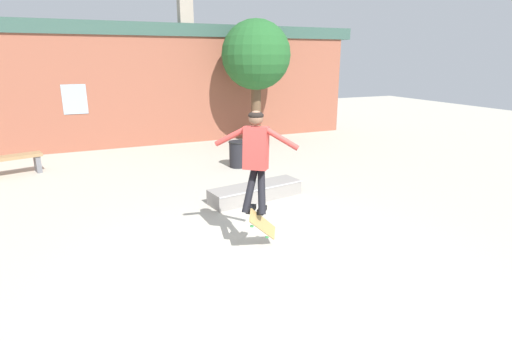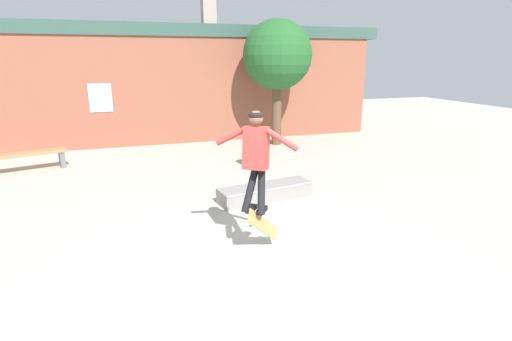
{
  "view_description": "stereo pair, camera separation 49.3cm",
  "coord_description": "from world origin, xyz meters",
  "px_view_note": "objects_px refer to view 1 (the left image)",
  "views": [
    {
      "loc": [
        -2.15,
        -4.67,
        2.89
      ],
      "look_at": [
        0.08,
        0.46,
        1.29
      ],
      "focal_mm": 28.0,
      "sensor_mm": 36.0,
      "label": 1
    },
    {
      "loc": [
        -1.69,
        -4.85,
        2.89
      ],
      "look_at": [
        0.08,
        0.46,
        1.29
      ],
      "focal_mm": 28.0,
      "sensor_mm": 36.0,
      "label": 2
    }
  ],
  "objects_px": {
    "skateboard_flipping": "(263,225)",
    "tree_right": "(256,56)",
    "trash_bin": "(238,153)",
    "skate_ledge": "(256,192)",
    "skater": "(256,153)"
  },
  "relations": [
    {
      "from": "tree_right",
      "to": "skate_ledge",
      "type": "height_order",
      "value": "tree_right"
    },
    {
      "from": "tree_right",
      "to": "trash_bin",
      "type": "height_order",
      "value": "tree_right"
    },
    {
      "from": "tree_right",
      "to": "skateboard_flipping",
      "type": "xyz_separation_m",
      "value": [
        -3.07,
        -7.3,
        -2.48
      ]
    },
    {
      "from": "skater",
      "to": "skate_ledge",
      "type": "bearing_deg",
      "value": 14.6
    },
    {
      "from": "skate_ledge",
      "to": "skater",
      "type": "bearing_deg",
      "value": -122.86
    },
    {
      "from": "skateboard_flipping",
      "to": "tree_right",
      "type": "bearing_deg",
      "value": 38.27
    },
    {
      "from": "skate_ledge",
      "to": "skateboard_flipping",
      "type": "relative_size",
      "value": 3.12
    },
    {
      "from": "skate_ledge",
      "to": "skateboard_flipping",
      "type": "distance_m",
      "value": 2.38
    },
    {
      "from": "tree_right",
      "to": "trash_bin",
      "type": "xyz_separation_m",
      "value": [
        -1.65,
        -2.54,
        -2.55
      ]
    },
    {
      "from": "tree_right",
      "to": "skateboard_flipping",
      "type": "relative_size",
      "value": 6.12
    },
    {
      "from": "tree_right",
      "to": "skate_ledge",
      "type": "xyz_separation_m",
      "value": [
        -2.23,
        -5.09,
        -2.77
      ]
    },
    {
      "from": "skate_ledge",
      "to": "skater",
      "type": "distance_m",
      "value": 2.73
    },
    {
      "from": "skater",
      "to": "skateboard_flipping",
      "type": "distance_m",
      "value": 1.12
    },
    {
      "from": "skate_ledge",
      "to": "skateboard_flipping",
      "type": "xyz_separation_m",
      "value": [
        -0.84,
        -2.21,
        0.29
      ]
    },
    {
      "from": "skate_ledge",
      "to": "trash_bin",
      "type": "distance_m",
      "value": 2.63
    }
  ]
}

